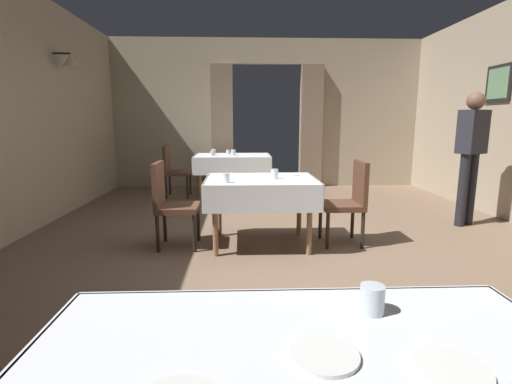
{
  "coord_description": "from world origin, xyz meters",
  "views": [
    {
      "loc": [
        -0.53,
        -3.8,
        1.35
      ],
      "look_at": [
        -0.38,
        0.19,
        0.61
      ],
      "focal_mm": 26.52,
      "sensor_mm": 36.0,
      "label": 1
    }
  ],
  "objects_px": {
    "glass_mid_c": "(226,178)",
    "glass_far_d": "(214,152)",
    "glass_near_c": "(372,299)",
    "glass_far_c": "(228,152)",
    "plate_mid_a": "(290,175)",
    "person_waiter_by_doorway": "(471,148)",
    "chair_mid_right": "(349,198)",
    "glass_far_b": "(233,153)",
    "chair_mid_left": "(170,201)",
    "glass_mid_b": "(275,174)",
    "chair_far_left": "(173,169)",
    "plate_near_b": "(451,370)",
    "plate_near_d": "(324,355)",
    "dining_table_far": "(233,160)",
    "dining_table_mid": "(261,188)",
    "glass_far_a": "(212,153)"
  },
  "relations": [
    {
      "from": "chair_mid_left",
      "to": "chair_far_left",
      "type": "bearing_deg",
      "value": 99.28
    },
    {
      "from": "person_waiter_by_doorway",
      "to": "glass_far_a",
      "type": "bearing_deg",
      "value": 149.66
    },
    {
      "from": "plate_near_d",
      "to": "glass_mid_b",
      "type": "xyz_separation_m",
      "value": [
        0.14,
        3.09,
        0.05
      ]
    },
    {
      "from": "glass_far_a",
      "to": "person_waiter_by_doorway",
      "type": "height_order",
      "value": "person_waiter_by_doorway"
    },
    {
      "from": "dining_table_far",
      "to": "chair_mid_right",
      "type": "distance_m",
      "value": 3.19
    },
    {
      "from": "glass_near_c",
      "to": "glass_far_c",
      "type": "distance_m",
      "value": 6.05
    },
    {
      "from": "plate_near_d",
      "to": "glass_mid_c",
      "type": "height_order",
      "value": "glass_mid_c"
    },
    {
      "from": "glass_mid_b",
      "to": "glass_mid_c",
      "type": "relative_size",
      "value": 1.2
    },
    {
      "from": "chair_mid_right",
      "to": "plate_near_b",
      "type": "bearing_deg",
      "value": -101.83
    },
    {
      "from": "glass_far_a",
      "to": "glass_far_d",
      "type": "distance_m",
      "value": 0.32
    },
    {
      "from": "dining_table_far",
      "to": "glass_mid_b",
      "type": "relative_size",
      "value": 12.59
    },
    {
      "from": "dining_table_far",
      "to": "plate_near_b",
      "type": "distance_m",
      "value": 6.17
    },
    {
      "from": "glass_far_c",
      "to": "chair_mid_right",
      "type": "bearing_deg",
      "value": -64.82
    },
    {
      "from": "plate_mid_a",
      "to": "person_waiter_by_doorway",
      "type": "bearing_deg",
      "value": 11.47
    },
    {
      "from": "glass_mid_b",
      "to": "person_waiter_by_doorway",
      "type": "height_order",
      "value": "person_waiter_by_doorway"
    },
    {
      "from": "plate_near_b",
      "to": "glass_near_c",
      "type": "height_order",
      "value": "glass_near_c"
    },
    {
      "from": "person_waiter_by_doorway",
      "to": "plate_mid_a",
      "type": "bearing_deg",
      "value": -168.53
    },
    {
      "from": "chair_far_left",
      "to": "plate_mid_a",
      "type": "distance_m",
      "value": 3.14
    },
    {
      "from": "chair_far_left",
      "to": "glass_mid_c",
      "type": "height_order",
      "value": "chair_far_left"
    },
    {
      "from": "dining_table_mid",
      "to": "glass_far_b",
      "type": "bearing_deg",
      "value": 97.17
    },
    {
      "from": "plate_near_b",
      "to": "glass_near_c",
      "type": "relative_size",
      "value": 2.01
    },
    {
      "from": "chair_far_left",
      "to": "glass_far_d",
      "type": "distance_m",
      "value": 0.81
    },
    {
      "from": "dining_table_far",
      "to": "chair_mid_left",
      "type": "bearing_deg",
      "value": -101.82
    },
    {
      "from": "plate_near_d",
      "to": "glass_mid_b",
      "type": "bearing_deg",
      "value": 87.41
    },
    {
      "from": "glass_near_c",
      "to": "glass_mid_b",
      "type": "xyz_separation_m",
      "value": [
        -0.06,
        2.87,
        0.01
      ]
    },
    {
      "from": "chair_far_left",
      "to": "plate_mid_a",
      "type": "relative_size",
      "value": 4.45
    },
    {
      "from": "glass_near_c",
      "to": "glass_far_a",
      "type": "bearing_deg",
      "value": 99.34
    },
    {
      "from": "chair_mid_right",
      "to": "glass_far_b",
      "type": "xyz_separation_m",
      "value": [
        -1.33,
        2.79,
        0.29
      ]
    },
    {
      "from": "chair_mid_left",
      "to": "glass_mid_c",
      "type": "distance_m",
      "value": 0.73
    },
    {
      "from": "glass_mid_c",
      "to": "glass_far_d",
      "type": "distance_m",
      "value": 3.37
    },
    {
      "from": "glass_mid_c",
      "to": "glass_far_c",
      "type": "relative_size",
      "value": 1.09
    },
    {
      "from": "dining_table_mid",
      "to": "glass_far_d",
      "type": "xyz_separation_m",
      "value": [
        -0.73,
        3.06,
        0.15
      ]
    },
    {
      "from": "glass_far_c",
      "to": "glass_far_b",
      "type": "bearing_deg",
      "value": -68.79
    },
    {
      "from": "dining_table_mid",
      "to": "chair_mid_left",
      "type": "bearing_deg",
      "value": -178.74
    },
    {
      "from": "plate_mid_a",
      "to": "plate_near_d",
      "type": "bearing_deg",
      "value": -95.8
    },
    {
      "from": "plate_near_b",
      "to": "plate_near_d",
      "type": "relative_size",
      "value": 1.02
    },
    {
      "from": "dining_table_mid",
      "to": "person_waiter_by_doorway",
      "type": "xyz_separation_m",
      "value": [
        2.74,
        0.71,
        0.38
      ]
    },
    {
      "from": "glass_far_a",
      "to": "glass_far_d",
      "type": "xyz_separation_m",
      "value": [
        0.0,
        0.31,
        0.01
      ]
    },
    {
      "from": "glass_far_b",
      "to": "glass_far_a",
      "type": "bearing_deg",
      "value": -170.87
    },
    {
      "from": "dining_table_far",
      "to": "plate_near_b",
      "type": "relative_size",
      "value": 7.37
    },
    {
      "from": "glass_far_b",
      "to": "chair_mid_right",
      "type": "bearing_deg",
      "value": -64.45
    },
    {
      "from": "chair_mid_left",
      "to": "glass_mid_b",
      "type": "height_order",
      "value": "chair_mid_left"
    },
    {
      "from": "plate_mid_a",
      "to": "glass_mid_c",
      "type": "height_order",
      "value": "glass_mid_c"
    },
    {
      "from": "chair_far_left",
      "to": "plate_near_b",
      "type": "distance_m",
      "value": 6.28
    },
    {
      "from": "dining_table_mid",
      "to": "plate_near_d",
      "type": "distance_m",
      "value": 3.16
    },
    {
      "from": "chair_mid_left",
      "to": "plate_near_d",
      "type": "distance_m",
      "value": 3.3
    },
    {
      "from": "glass_far_c",
      "to": "plate_mid_a",
      "type": "bearing_deg",
      "value": -74.23
    },
    {
      "from": "chair_mid_right",
      "to": "glass_far_d",
      "type": "bearing_deg",
      "value": 119.29
    },
    {
      "from": "dining_table_mid",
      "to": "chair_mid_right",
      "type": "height_order",
      "value": "chair_mid_right"
    },
    {
      "from": "dining_table_far",
      "to": "person_waiter_by_doorway",
      "type": "xyz_separation_m",
      "value": [
        3.11,
        -2.19,
        0.37
      ]
    }
  ]
}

